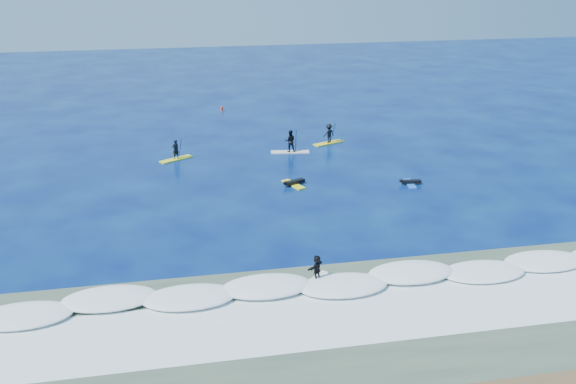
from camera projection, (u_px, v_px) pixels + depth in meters
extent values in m
plane|color=#030D48|center=(287.00, 215.00, 43.07)|extent=(160.00, 160.00, 0.00)
cube|color=#364A3C|center=(344.00, 328.00, 30.22)|extent=(90.00, 13.00, 0.01)
cube|color=white|center=(323.00, 287.00, 33.90)|extent=(40.00, 6.00, 0.30)
cube|color=silver|center=(338.00, 317.00, 31.14)|extent=(34.00, 5.00, 0.02)
cube|color=yellow|center=(176.00, 159.00, 54.33)|extent=(2.87, 2.09, 0.10)
imported|color=black|center=(176.00, 149.00, 54.01)|extent=(0.73, 0.65, 1.67)
cylinder|color=black|center=(180.00, 149.00, 54.30)|extent=(0.37, 0.60, 1.94)
cube|color=black|center=(181.00, 159.00, 54.63)|extent=(0.12, 0.03, 0.29)
cube|color=silver|center=(290.00, 152.00, 56.25)|extent=(3.43, 1.26, 0.11)
imported|color=black|center=(290.00, 141.00, 55.89)|extent=(1.02, 0.85, 1.93)
cylinder|color=black|center=(296.00, 141.00, 55.94)|extent=(0.15, 0.77, 2.25)
cube|color=black|center=(296.00, 153.00, 56.32)|extent=(0.13, 0.03, 0.34)
cube|color=yellow|center=(329.00, 143.00, 58.85)|extent=(3.09, 1.87, 0.10)
imported|color=black|center=(329.00, 133.00, 58.53)|extent=(1.29, 1.03, 1.74)
cylinder|color=black|center=(333.00, 133.00, 58.79)|extent=(0.31, 0.66, 2.03)
cube|color=black|center=(333.00, 143.00, 59.13)|extent=(0.12, 0.03, 0.30)
cube|color=yellow|center=(293.00, 184.00, 48.50)|extent=(1.50, 2.42, 0.11)
cube|color=black|center=(295.00, 182.00, 48.49)|extent=(1.67, 1.03, 0.27)
sphere|color=black|center=(285.00, 183.00, 47.97)|extent=(0.27, 0.27, 0.27)
cube|color=blue|center=(410.00, 184.00, 48.67)|extent=(0.84, 2.16, 0.10)
cube|color=black|center=(411.00, 182.00, 48.61)|extent=(1.49, 0.57, 0.24)
sphere|color=black|center=(401.00, 181.00, 48.53)|extent=(0.24, 0.24, 0.24)
cube|color=silver|center=(317.00, 280.00, 34.26)|extent=(1.88, 1.81, 0.11)
imported|color=black|center=(317.00, 267.00, 34.00)|extent=(1.21, 1.17, 1.38)
cylinder|color=red|center=(222.00, 109.00, 70.62)|extent=(0.27, 0.27, 0.44)
cone|color=red|center=(222.00, 106.00, 70.51)|extent=(0.20, 0.20, 0.21)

